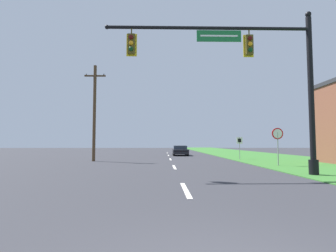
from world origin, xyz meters
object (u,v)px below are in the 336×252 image
at_px(car_ahead, 180,151).
at_px(route_sign_post, 240,143).
at_px(signal_mast, 260,73).
at_px(stop_sign, 278,138).
at_px(utility_pole_near, 94,111).

xyz_separation_m(car_ahead, route_sign_post, (4.91, -8.45, 0.92)).
height_order(signal_mast, stop_sign, signal_mast).
height_order(route_sign_post, utility_pole_near, utility_pole_near).
xyz_separation_m(stop_sign, utility_pole_near, (-13.52, 4.91, 2.39)).
bearing_deg(route_sign_post, signal_mast, -101.73).
bearing_deg(car_ahead, signal_mast, -82.99).
height_order(signal_mast, car_ahead, signal_mast).
bearing_deg(stop_sign, signal_mast, -120.97).
xyz_separation_m(signal_mast, car_ahead, (-2.48, 20.17, -4.28)).
distance_m(route_sign_post, utility_pole_near, 13.31).
xyz_separation_m(signal_mast, utility_pole_near, (-10.48, 9.98, -0.63)).
relative_size(signal_mast, car_ahead, 2.28).
bearing_deg(route_sign_post, car_ahead, 120.15).
height_order(stop_sign, utility_pole_near, utility_pole_near).
relative_size(stop_sign, route_sign_post, 1.23).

